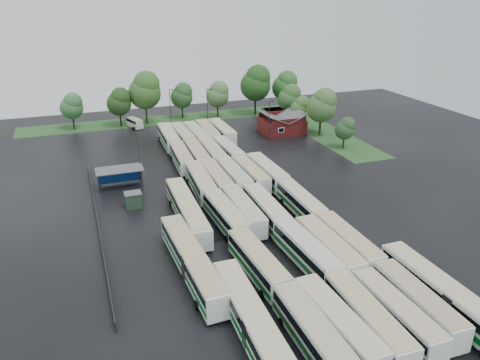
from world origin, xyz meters
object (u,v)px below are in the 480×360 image
object	(u,v)px
artic_bus_east	(449,300)
minibus	(135,123)
artic_bus_west_a	(254,325)
brick_building	(282,126)

from	to	relation	value
artic_bus_east	minibus	size ratio (longest dim) A/B	3.49
artic_bus_west_a	artic_bus_east	bearing A→B (deg)	-7.80
brick_building	artic_bus_east	distance (m)	70.27
artic_bus_east	minibus	world-z (taller)	artic_bus_east
artic_bus_west_a	artic_bus_east	world-z (taller)	artic_bus_east
minibus	brick_building	bearing A→B (deg)	-46.76
brick_building	artic_bus_east	xyz separation A→B (m)	(-11.89, -69.26, 0.21)
brick_building	artic_bus_east	bearing A→B (deg)	-99.74
artic_bus_east	minibus	xyz separation A→B (m)	(-21.40, 86.24, -0.76)
brick_building	artic_bus_west_a	xyz separation A→B (m)	(-33.21, -65.86, 0.19)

